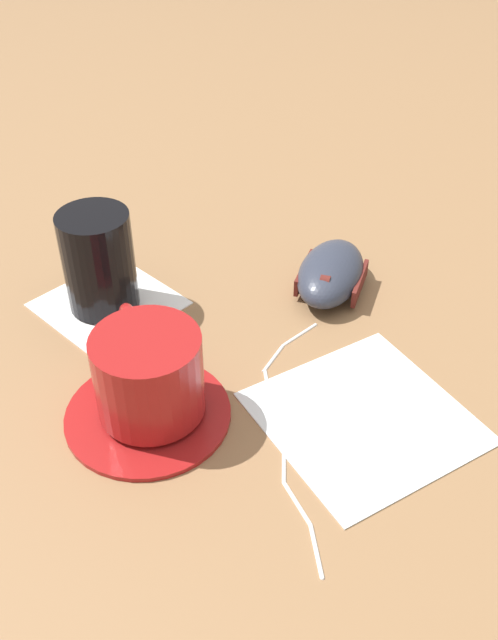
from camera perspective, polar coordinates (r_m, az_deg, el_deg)
ground_plane at (r=0.64m, az=-0.42°, el=-1.32°), size 3.00×3.00×0.00m
saucer at (r=0.57m, az=-8.09°, el=-7.35°), size 0.13×0.13×0.01m
coffee_cup at (r=0.55m, az=-8.10°, el=-4.17°), size 0.11×0.08×0.07m
computer_mouse at (r=0.69m, az=6.66°, el=3.70°), size 0.11×0.12×0.04m
mouse_cable at (r=0.56m, az=3.14°, el=-8.16°), size 0.19×0.18×0.00m
napkin_under_glass at (r=0.69m, az=-11.16°, el=1.31°), size 0.12×0.12×0.00m
drinking_glass at (r=0.66m, az=-11.94°, el=4.62°), size 0.07×0.07×0.10m
napkin_spare at (r=0.57m, az=9.18°, el=-7.67°), size 0.17×0.17×0.00m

